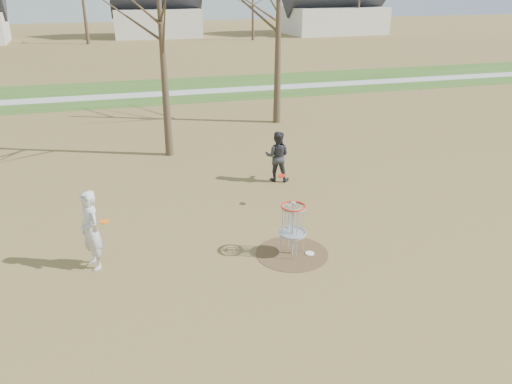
# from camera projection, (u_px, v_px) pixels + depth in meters

# --- Properties ---
(ground) EXTENTS (160.00, 160.00, 0.00)m
(ground) POSITION_uv_depth(u_px,v_px,m) (292.00, 253.00, 12.33)
(ground) COLOR brown
(ground) RESTS_ON ground
(green_band) EXTENTS (160.00, 8.00, 0.01)m
(green_band) POSITION_uv_depth(u_px,v_px,m) (178.00, 90.00, 30.93)
(green_band) COLOR #2D5119
(green_band) RESTS_ON ground
(footpath) EXTENTS (160.00, 1.50, 0.01)m
(footpath) POSITION_uv_depth(u_px,v_px,m) (181.00, 93.00, 30.04)
(footpath) COLOR #9E9E99
(footpath) RESTS_ON green_band
(dirt_circle) EXTENTS (1.80, 1.80, 0.01)m
(dirt_circle) POSITION_uv_depth(u_px,v_px,m) (292.00, 253.00, 12.32)
(dirt_circle) COLOR #47331E
(dirt_circle) RESTS_ON ground
(player_standing) EXTENTS (0.70, 0.82, 1.90)m
(player_standing) POSITION_uv_depth(u_px,v_px,m) (91.00, 230.00, 11.40)
(player_standing) COLOR silver
(player_standing) RESTS_ON ground
(player_throwing) EXTENTS (1.02, 0.93, 1.70)m
(player_throwing) POSITION_uv_depth(u_px,v_px,m) (277.00, 156.00, 16.55)
(player_throwing) COLOR #2C2B30
(player_throwing) RESTS_ON ground
(disc_grounded) EXTENTS (0.22, 0.22, 0.02)m
(disc_grounded) POSITION_uv_depth(u_px,v_px,m) (310.00, 253.00, 12.29)
(disc_grounded) COLOR white
(disc_grounded) RESTS_ON dirt_circle
(discs_in_play) EXTENTS (5.20, 2.48, 0.30)m
(discs_in_play) POSITION_uv_depth(u_px,v_px,m) (208.00, 195.00, 13.00)
(discs_in_play) COLOR red
(discs_in_play) RESTS_ON ground
(disc_golf_basket) EXTENTS (0.64, 0.64, 1.35)m
(disc_golf_basket) POSITION_uv_depth(u_px,v_px,m) (293.00, 220.00, 11.97)
(disc_golf_basket) COLOR #9EA3AD
(disc_golf_basket) RESTS_ON ground
(houses_row) EXTENTS (56.51, 10.01, 7.26)m
(houses_row) POSITION_uv_depth(u_px,v_px,m) (177.00, 6.00, 58.61)
(houses_row) COLOR silver
(houses_row) RESTS_ON ground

